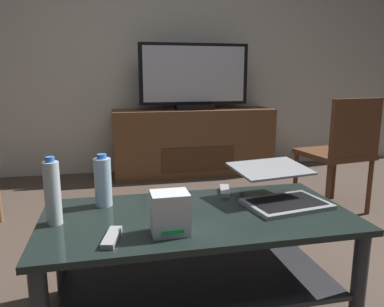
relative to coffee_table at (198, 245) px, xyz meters
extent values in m
plane|color=#4C3D33|center=(0.14, 0.06, -0.32)|extent=(7.68, 7.68, 0.00)
cube|color=beige|center=(0.14, 2.62, 1.08)|extent=(6.40, 0.12, 2.80)
cube|color=black|center=(0.00, 0.00, 0.13)|extent=(1.28, 0.64, 0.03)
cube|color=#2D2D33|center=(0.00, 0.00, -0.16)|extent=(1.13, 0.56, 0.02)
cylinder|color=#2D2D33|center=(0.59, -0.27, -0.10)|extent=(0.06, 0.06, 0.43)
cylinder|color=#2D2D33|center=(-0.59, 0.27, -0.10)|extent=(0.06, 0.06, 0.43)
cylinder|color=#2D2D33|center=(0.59, 0.27, -0.10)|extent=(0.06, 0.06, 0.43)
cube|color=brown|center=(0.50, 2.30, 0.02)|extent=(1.64, 0.43, 0.68)
cube|color=#432A18|center=(0.50, 2.08, -0.11)|extent=(0.74, 0.01, 0.24)
cube|color=black|center=(0.50, 2.28, 0.39)|extent=(0.39, 0.20, 0.05)
cube|color=black|center=(0.50, 2.28, 0.71)|extent=(1.11, 0.04, 0.60)
cube|color=#B2B7C1|center=(0.50, 2.26, 0.71)|extent=(1.03, 0.01, 0.54)
cube|color=#59331E|center=(1.30, 1.03, 0.12)|extent=(0.50, 0.50, 0.04)
cube|color=#59331E|center=(1.33, 0.84, 0.34)|extent=(0.42, 0.09, 0.43)
cylinder|color=#59331E|center=(1.47, 1.25, -0.11)|extent=(0.04, 0.04, 0.42)
cylinder|color=#59331E|center=(1.09, 1.20, -0.11)|extent=(0.04, 0.04, 0.42)
cylinder|color=#59331E|center=(1.52, 0.87, -0.11)|extent=(0.04, 0.04, 0.42)
cylinder|color=#59331E|center=(1.14, 0.82, -0.11)|extent=(0.04, 0.04, 0.42)
cube|color=gray|center=(0.40, 0.01, 0.15)|extent=(0.39, 0.30, 0.02)
cube|color=black|center=(0.40, 0.01, 0.16)|extent=(0.34, 0.24, 0.00)
cube|color=gray|center=(0.38, 0.14, 0.28)|extent=(0.39, 0.30, 0.04)
cube|color=silver|center=(0.38, 0.13, 0.28)|extent=(0.35, 0.26, 0.03)
cube|color=silver|center=(-0.14, -0.17, 0.22)|extent=(0.14, 0.11, 0.16)
cube|color=#19D84C|center=(-0.14, -0.22, 0.17)|extent=(0.08, 0.00, 0.01)
cylinder|color=silver|center=(-0.38, 0.19, 0.25)|extent=(0.07, 0.07, 0.21)
cylinder|color=blue|center=(-0.38, 0.19, 0.36)|extent=(0.04, 0.04, 0.02)
cylinder|color=silver|center=(-0.57, 0.01, 0.26)|extent=(0.06, 0.06, 0.25)
cylinder|color=blue|center=(-0.57, 0.01, 0.40)|extent=(0.03, 0.03, 0.02)
cube|color=black|center=(-0.09, 0.21, 0.15)|extent=(0.11, 0.15, 0.01)
cube|color=#99999E|center=(-0.35, -0.18, 0.15)|extent=(0.08, 0.17, 0.02)
cube|color=#99999E|center=(0.20, 0.25, 0.15)|extent=(0.08, 0.17, 0.02)
camera|label=1|loc=(-0.34, -1.43, 0.71)|focal=34.90mm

